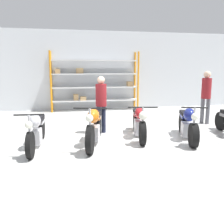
% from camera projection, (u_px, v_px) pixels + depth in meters
% --- Properties ---
extents(ground_plane, '(30.00, 30.00, 0.00)m').
position_uv_depth(ground_plane, '(115.00, 140.00, 6.66)').
color(ground_plane, silver).
extents(back_wall, '(30.00, 0.08, 3.60)m').
position_uv_depth(back_wall, '(92.00, 71.00, 11.58)').
color(back_wall, silver).
rests_on(back_wall, ground_plane).
extents(shelving_rack, '(3.99, 0.63, 2.65)m').
position_uv_depth(shelving_rack, '(93.00, 81.00, 11.31)').
color(shelving_rack, orange).
rests_on(shelving_rack, ground_plane).
extents(motorcycle_silver, '(0.62, 2.11, 0.96)m').
position_uv_depth(motorcycle_silver, '(36.00, 130.00, 6.00)').
color(motorcycle_silver, black).
rests_on(motorcycle_silver, ground_plane).
extents(motorcycle_orange, '(0.85, 2.00, 1.05)m').
position_uv_depth(motorcycle_orange, '(94.00, 127.00, 6.19)').
color(motorcycle_orange, black).
rests_on(motorcycle_orange, ground_plane).
extents(motorcycle_red, '(0.74, 2.13, 0.97)m').
position_uv_depth(motorcycle_red, '(139.00, 122.00, 6.93)').
color(motorcycle_red, black).
rests_on(motorcycle_red, ground_plane).
extents(motorcycle_blue, '(0.85, 1.97, 0.99)m').
position_uv_depth(motorcycle_blue, '(188.00, 124.00, 6.70)').
color(motorcycle_blue, black).
rests_on(motorcycle_blue, ground_plane).
extents(person_browsing, '(0.45, 0.45, 1.81)m').
position_uv_depth(person_browsing, '(206.00, 93.00, 8.52)').
color(person_browsing, '#595960').
rests_on(person_browsing, ground_plane).
extents(person_near_rack, '(0.44, 0.44, 1.67)m').
position_uv_depth(person_near_rack, '(101.00, 100.00, 7.26)').
color(person_near_rack, '#1E2338').
rests_on(person_near_rack, ground_plane).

